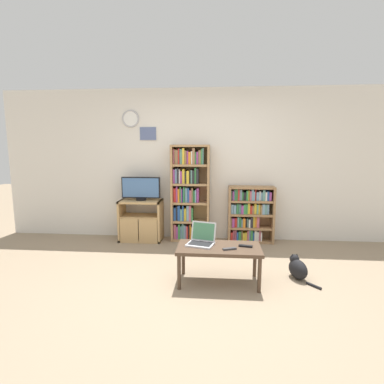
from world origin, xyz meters
name	(u,v)px	position (x,y,z in m)	size (l,w,h in m)	color
ground_plane	(193,289)	(0.00, 0.00, 0.00)	(18.00, 18.00, 0.00)	gray
wall_back	(202,165)	(-0.01, 2.00, 1.30)	(7.08, 0.09, 2.60)	silver
tv_stand	(141,220)	(-1.05, 1.73, 0.35)	(0.72, 0.40, 0.71)	tan
television	(141,189)	(-1.04, 1.75, 0.91)	(0.66, 0.18, 0.40)	black
bookshelf_tall	(188,193)	(-0.23, 1.83, 0.83)	(0.65, 0.28, 1.65)	tan
bookshelf_short	(249,214)	(0.82, 1.83, 0.49)	(0.76, 0.27, 0.96)	#9E754C
coffee_table	(219,251)	(0.30, 0.19, 0.40)	(0.99, 0.51, 0.45)	#4C3828
laptop	(202,239)	(0.09, 0.27, 0.51)	(0.37, 0.35, 0.26)	silver
remote_near_laptop	(246,246)	(0.61, 0.21, 0.46)	(0.17, 0.08, 0.02)	black
remote_far_from_laptop	(230,249)	(0.42, 0.10, 0.46)	(0.17, 0.10, 0.02)	#38383A
cat	(297,268)	(1.27, 0.40, 0.13)	(0.33, 0.48, 0.29)	black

